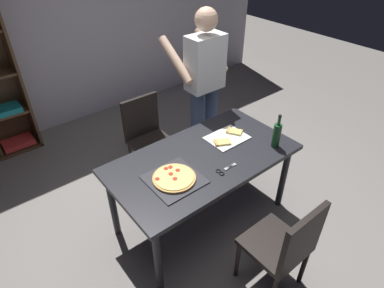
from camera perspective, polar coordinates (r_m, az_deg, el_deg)
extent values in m
plane|color=gray|center=(3.27, 1.69, -12.68)|extent=(12.00, 12.00, 0.00)
cube|color=#BCB7C6|center=(4.59, -20.88, 20.41)|extent=(6.40, 0.10, 2.80)
cube|color=#232328|center=(2.77, 1.95, -2.59)|extent=(1.61, 0.86, 0.04)
cylinder|color=#232328|center=(2.55, -6.03, -19.57)|extent=(0.06, 0.06, 0.71)
cylinder|color=#232328|center=(3.27, 15.71, -5.69)|extent=(0.06, 0.06, 0.71)
cylinder|color=#232328|center=(2.97, -13.72, -10.39)|extent=(0.06, 0.06, 0.71)
cylinder|color=#232328|center=(3.60, 7.02, -0.07)|extent=(0.06, 0.06, 0.71)
cube|color=black|center=(2.60, 14.29, -16.69)|extent=(0.42, 0.42, 0.04)
cube|color=black|center=(2.36, 18.84, -15.60)|extent=(0.42, 0.04, 0.45)
cylinder|color=black|center=(2.93, 13.14, -15.48)|extent=(0.04, 0.04, 0.41)
cylinder|color=black|center=(2.75, 8.02, -19.41)|extent=(0.04, 0.04, 0.41)
cylinder|color=black|center=(2.83, 18.98, -19.52)|extent=(0.04, 0.04, 0.41)
cube|color=black|center=(3.49, -7.02, 0.15)|extent=(0.42, 0.42, 0.04)
cube|color=black|center=(3.50, -9.00, 4.83)|extent=(0.42, 0.04, 0.45)
cylinder|color=black|center=(3.44, -7.63, -5.36)|extent=(0.04, 0.04, 0.41)
cylinder|color=black|center=(3.58, -2.78, -3.03)|extent=(0.04, 0.04, 0.41)
cylinder|color=black|center=(3.69, -10.63, -2.45)|extent=(0.04, 0.04, 0.41)
cylinder|color=black|center=(3.82, -5.99, -0.39)|extent=(0.04, 0.04, 0.41)
cube|color=#513823|center=(4.29, -28.60, 11.34)|extent=(0.03, 0.35, 1.95)
cube|color=red|center=(4.63, -28.18, 0.25)|extent=(0.36, 0.25, 0.07)
cube|color=teal|center=(4.41, -29.87, 5.23)|extent=(0.32, 0.25, 0.06)
cylinder|color=#38476B|center=(3.71, 3.24, 3.57)|extent=(0.14, 0.14, 0.95)
cylinder|color=#38476B|center=(3.60, 0.85, 2.52)|extent=(0.14, 0.14, 0.95)
cube|color=white|center=(3.31, 2.34, 14.05)|extent=(0.38, 0.22, 0.55)
sphere|color=#E0B293|center=(3.18, 2.53, 21.01)|extent=(0.22, 0.22, 0.22)
cylinder|color=#E0B293|center=(3.57, 3.31, 16.13)|extent=(0.09, 0.50, 0.39)
cylinder|color=#E0B293|center=(3.30, -2.88, 14.46)|extent=(0.09, 0.50, 0.39)
cube|color=#2D2D33|center=(2.53, -3.14, -6.22)|extent=(0.40, 0.40, 0.01)
cylinder|color=tan|center=(2.52, -3.15, -5.99)|extent=(0.34, 0.34, 0.02)
cylinder|color=#EACC6B|center=(2.51, -3.16, -5.78)|extent=(0.30, 0.30, 0.01)
cylinder|color=#B22819|center=(2.59, -4.59, -4.30)|extent=(0.04, 0.04, 0.00)
cylinder|color=#B22819|center=(2.57, -2.52, -4.61)|extent=(0.04, 0.04, 0.00)
cylinder|color=#B22819|center=(2.60, -3.81, -4.04)|extent=(0.04, 0.04, 0.00)
cylinder|color=#B22819|center=(2.54, -3.74, -5.24)|extent=(0.04, 0.04, 0.00)
cylinder|color=#B22819|center=(2.49, -3.01, -6.09)|extent=(0.04, 0.04, 0.00)
cylinder|color=#B22819|center=(2.50, -6.11, -6.09)|extent=(0.04, 0.04, 0.00)
cube|color=white|center=(2.99, 6.14, 1.08)|extent=(0.36, 0.28, 0.01)
cube|color=#EACC6B|center=(3.06, 7.44, 2.18)|extent=(0.15, 0.17, 0.02)
cube|color=tan|center=(3.07, 6.36, 2.43)|extent=(0.09, 0.07, 0.02)
cube|color=#EACC6B|center=(2.91, 5.35, 0.32)|extent=(0.17, 0.14, 0.02)
cube|color=tan|center=(2.89, 4.21, 0.21)|extent=(0.06, 0.09, 0.02)
cylinder|color=#194723|center=(2.91, 14.60, 1.41)|extent=(0.07, 0.07, 0.22)
cylinder|color=#194723|center=(2.83, 15.05, 3.92)|extent=(0.03, 0.03, 0.08)
cylinder|color=black|center=(2.81, 15.20, 4.75)|extent=(0.03, 0.03, 0.02)
cube|color=silver|center=(2.66, 6.71, -3.96)|extent=(0.12, 0.02, 0.01)
cube|color=silver|center=(2.66, 6.71, -3.96)|extent=(0.12, 0.03, 0.01)
torus|color=black|center=(2.61, 4.65, -4.70)|extent=(0.04, 0.04, 0.01)
torus|color=black|center=(2.59, 5.24, -5.15)|extent=(0.04, 0.04, 0.01)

